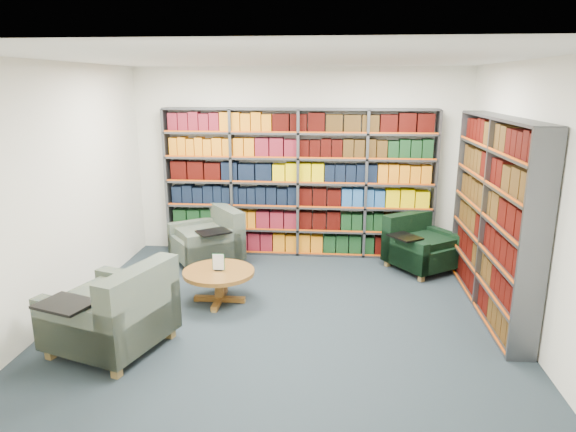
# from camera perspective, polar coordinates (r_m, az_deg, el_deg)

# --- Properties ---
(room_shell) EXTENTS (5.02, 5.02, 2.82)m
(room_shell) POSITION_cam_1_polar(r_m,az_deg,el_deg) (5.37, -0.57, 2.00)
(room_shell) COLOR black
(room_shell) RESTS_ON ground
(bookshelf_back) EXTENTS (4.00, 0.28, 2.20)m
(bookshelf_back) POSITION_cam_1_polar(r_m,az_deg,el_deg) (7.71, 1.16, 3.61)
(bookshelf_back) COLOR #47494F
(bookshelf_back) RESTS_ON ground
(bookshelf_right) EXTENTS (0.28, 2.50, 2.20)m
(bookshelf_right) POSITION_cam_1_polar(r_m,az_deg,el_deg) (6.26, 21.86, -0.06)
(bookshelf_right) COLOR #47494F
(bookshelf_right) RESTS_ON ground
(chair_teal_left) EXTENTS (1.22, 1.23, 0.79)m
(chair_teal_left) POSITION_cam_1_polar(r_m,az_deg,el_deg) (7.61, -8.48, -2.74)
(chair_teal_left) COLOR #061A32
(chair_teal_left) RESTS_ON ground
(chair_green_right) EXTENTS (1.15, 1.15, 0.75)m
(chair_green_right) POSITION_cam_1_polar(r_m,az_deg,el_deg) (7.53, 14.31, -3.38)
(chair_green_right) COLOR black
(chair_green_right) RESTS_ON ground
(chair_teal_front) EXTENTS (1.24, 1.30, 0.89)m
(chair_teal_front) POSITION_cam_1_polar(r_m,az_deg,el_deg) (5.37, -18.41, -10.51)
(chair_teal_front) COLOR #061A32
(chair_teal_front) RESTS_ON ground
(coffee_table) EXTENTS (0.85, 0.85, 0.60)m
(coffee_table) POSITION_cam_1_polar(r_m,az_deg,el_deg) (6.22, -7.69, -6.72)
(coffee_table) COLOR brown
(coffee_table) RESTS_ON ground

